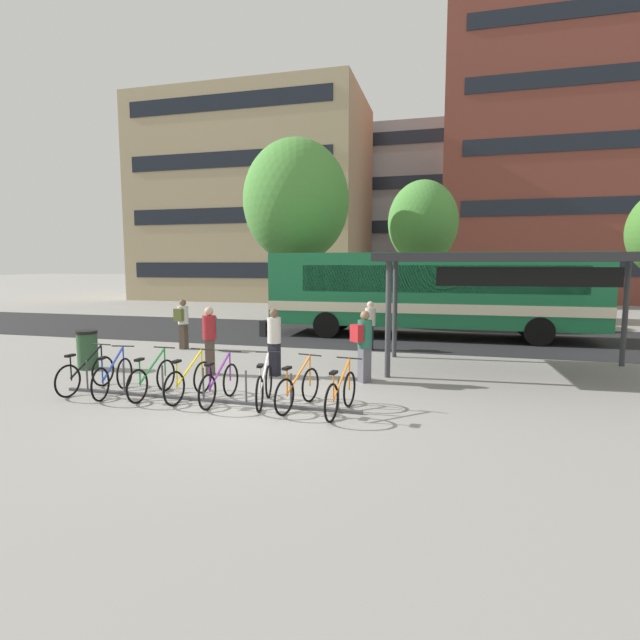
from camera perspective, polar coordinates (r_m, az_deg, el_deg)
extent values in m
plane|color=gray|center=(9.75, -7.78, -10.25)|extent=(200.00, 200.00, 0.00)
cube|color=#232326|center=(19.58, 4.00, -1.66)|extent=(80.00, 7.20, 0.01)
cube|color=#196B3D|center=(19.07, 12.57, 3.55)|extent=(12.03, 2.67, 2.70)
cube|color=beige|center=(19.12, 12.52, 1.61)|extent=(12.05, 2.69, 0.36)
cube|color=black|center=(19.96, -3.30, 7.08)|extent=(1.02, 2.31, 0.40)
cube|color=black|center=(20.14, -4.72, 4.61)|extent=(0.10, 2.19, 1.40)
cube|color=black|center=(17.81, 13.45, 4.63)|extent=(9.84, 0.16, 0.97)
cube|color=black|center=(20.30, 13.55, 4.85)|extent=(9.84, 0.16, 0.97)
cylinder|color=black|center=(18.53, 0.78, -0.56)|extent=(1.00, 0.31, 1.00)
cylinder|color=black|center=(20.77, 2.26, 0.21)|extent=(1.00, 0.31, 1.00)
cylinder|color=black|center=(18.31, 24.06, -1.23)|extent=(1.00, 0.31, 1.00)
cylinder|color=black|center=(20.58, 22.98, -0.37)|extent=(1.00, 0.31, 1.00)
cube|color=#47474C|center=(10.48, -13.34, -9.00)|extent=(6.62, 0.15, 0.06)
cylinder|color=#47474C|center=(12.00, -25.41, -5.90)|extent=(0.04, 0.04, 0.70)
cylinder|color=#47474C|center=(11.42, -21.79, -6.36)|extent=(0.04, 0.04, 0.70)
cylinder|color=#47474C|center=(10.88, -17.79, -6.82)|extent=(0.04, 0.04, 0.70)
cylinder|color=#47474C|center=(10.40, -13.38, -7.30)|extent=(0.04, 0.04, 0.70)
cylinder|color=#47474C|center=(9.99, -8.58, -7.77)|extent=(0.04, 0.04, 0.70)
cylinder|color=#47474C|center=(9.65, -3.39, -8.22)|extent=(0.04, 0.04, 0.70)
cylinder|color=#47474C|center=(9.40, 2.14, -8.62)|extent=(0.04, 0.04, 0.70)
torus|color=black|center=(12.40, -23.86, -5.44)|extent=(0.08, 0.71, 0.70)
torus|color=black|center=(11.68, -27.21, -6.33)|extent=(0.08, 0.71, 0.70)
cube|color=black|center=(11.99, -25.50, -4.39)|extent=(0.08, 0.92, 0.58)
cylinder|color=black|center=(11.69, -26.93, -4.97)|extent=(0.03, 0.03, 0.55)
cube|color=black|center=(11.65, -27.00, -3.70)|extent=(0.11, 0.23, 0.05)
cylinder|color=black|center=(12.32, -23.99, -4.02)|extent=(0.03, 0.03, 0.65)
cylinder|color=black|center=(12.27, -24.06, -2.58)|extent=(0.52, 0.06, 0.03)
torus|color=black|center=(11.95, -21.72, -5.78)|extent=(0.16, 0.70, 0.70)
torus|color=black|center=(11.07, -24.13, -6.85)|extent=(0.16, 0.70, 0.70)
cube|color=#1E3DB2|center=(11.46, -22.90, -4.74)|extent=(0.18, 0.91, 0.58)
cylinder|color=#1E3DB2|center=(11.10, -23.94, -5.41)|extent=(0.03, 0.03, 0.55)
cube|color=black|center=(11.05, -24.01, -4.07)|extent=(0.13, 0.23, 0.05)
cylinder|color=#1E3DB2|center=(11.87, -21.83, -4.32)|extent=(0.04, 0.04, 0.65)
cylinder|color=black|center=(11.81, -21.90, -2.82)|extent=(0.52, 0.11, 0.03)
torus|color=black|center=(11.45, -17.45, -6.14)|extent=(0.05, 0.70, 0.70)
torus|color=black|center=(10.63, -20.43, -7.23)|extent=(0.05, 0.70, 0.70)
cube|color=#1E7F38|center=(10.99, -18.89, -5.05)|extent=(0.04, 0.92, 0.58)
cylinder|color=#1E7F38|center=(10.65, -20.18, -5.73)|extent=(0.03, 0.03, 0.55)
cube|color=black|center=(10.60, -20.23, -4.34)|extent=(0.10, 0.22, 0.05)
cylinder|color=#1E7F38|center=(11.37, -17.56, -4.61)|extent=(0.03, 0.03, 0.65)
cylinder|color=black|center=(11.32, -17.61, -3.05)|extent=(0.52, 0.03, 0.03)
torus|color=black|center=(11.03, -13.45, -6.49)|extent=(0.10, 0.71, 0.70)
torus|color=black|center=(10.21, -16.55, -7.64)|extent=(0.10, 0.71, 0.70)
cube|color=yellow|center=(10.57, -14.93, -5.37)|extent=(0.10, 0.92, 0.58)
cylinder|color=yellow|center=(10.23, -16.27, -6.09)|extent=(0.03, 0.03, 0.55)
cube|color=black|center=(10.18, -16.32, -4.64)|extent=(0.12, 0.23, 0.05)
cylinder|color=yellow|center=(10.95, -13.55, -4.91)|extent=(0.03, 0.03, 0.65)
cylinder|color=black|center=(10.89, -13.59, -3.29)|extent=(0.52, 0.07, 0.03)
torus|color=black|center=(10.67, -10.32, -6.87)|extent=(0.05, 0.70, 0.70)
torus|color=black|center=(9.79, -12.94, -8.16)|extent=(0.05, 0.70, 0.70)
cube|color=#702893|center=(10.17, -11.56, -5.75)|extent=(0.04, 0.92, 0.58)
cylinder|color=#702893|center=(9.81, -12.70, -6.53)|extent=(0.03, 0.03, 0.55)
cube|color=black|center=(9.75, -12.74, -5.02)|extent=(0.10, 0.22, 0.05)
cylinder|color=#702893|center=(10.58, -10.40, -5.24)|extent=(0.03, 0.03, 0.65)
cylinder|color=black|center=(10.52, -10.43, -3.56)|extent=(0.52, 0.03, 0.03)
torus|color=black|center=(10.44, -5.99, -7.09)|extent=(0.18, 0.70, 0.70)
torus|color=black|center=(9.47, -7.03, -8.54)|extent=(0.18, 0.70, 0.70)
cube|color=silver|center=(9.90, -6.49, -5.99)|extent=(0.21, 0.91, 0.58)
cylinder|color=silver|center=(9.50, -6.94, -6.84)|extent=(0.04, 0.04, 0.55)
cube|color=black|center=(9.44, -6.96, -5.29)|extent=(0.14, 0.24, 0.05)
cylinder|color=silver|center=(10.35, -6.03, -5.42)|extent=(0.04, 0.04, 0.65)
cylinder|color=black|center=(10.29, -6.05, -3.72)|extent=(0.52, 0.13, 0.03)
torus|color=black|center=(10.08, -1.13, -7.55)|extent=(0.19, 0.70, 0.70)
torus|color=black|center=(9.23, -4.16, -8.91)|extent=(0.19, 0.70, 0.70)
cube|color=orange|center=(9.59, -2.52, -6.36)|extent=(0.23, 0.91, 0.58)
cylinder|color=orange|center=(9.24, -3.85, -7.19)|extent=(0.04, 0.04, 0.55)
cube|color=black|center=(9.18, -3.86, -5.59)|extent=(0.14, 0.24, 0.05)
cylinder|color=orange|center=(9.99, -1.19, -5.83)|extent=(0.04, 0.04, 0.65)
cylinder|color=black|center=(9.93, -1.19, -4.06)|extent=(0.51, 0.14, 0.03)
torus|color=black|center=(9.77, 3.43, -8.03)|extent=(0.13, 0.70, 0.70)
torus|color=black|center=(8.84, 1.35, -9.60)|extent=(0.13, 0.70, 0.70)
cube|color=orange|center=(9.24, 2.49, -6.87)|extent=(0.14, 0.92, 0.58)
cylinder|color=orange|center=(8.86, 1.58, -7.79)|extent=(0.03, 0.03, 0.55)
cube|color=black|center=(8.80, 1.58, -6.12)|extent=(0.13, 0.23, 0.05)
cylinder|color=orange|center=(9.68, 3.41, -6.26)|extent=(0.04, 0.04, 0.65)
cylinder|color=black|center=(9.61, 3.42, -4.43)|extent=(0.52, 0.09, 0.03)
cylinder|color=#38383D|center=(12.16, 7.91, 0.00)|extent=(0.15, 0.15, 2.86)
cylinder|color=#38383D|center=(14.84, 8.68, 1.18)|extent=(0.15, 0.15, 2.86)
cylinder|color=#38383D|center=(15.75, 31.90, 0.56)|extent=(0.15, 0.15, 2.86)
cube|color=#28282D|center=(13.59, 21.74, 6.75)|extent=(7.18, 3.82, 0.20)
cube|color=black|center=(12.12, 22.82, 4.64)|extent=(3.98, 0.27, 0.44)
cube|color=black|center=(16.10, 5.81, -2.05)|extent=(0.26, 0.30, 0.80)
cylinder|color=beige|center=(16.01, 5.84, 0.37)|extent=(0.42, 0.42, 0.57)
sphere|color=beige|center=(15.97, 5.86, 1.78)|extent=(0.22, 0.22, 0.22)
cube|color=navy|center=(16.27, 5.75, 0.57)|extent=(0.32, 0.25, 0.40)
cube|color=#47382D|center=(12.80, -12.63, -4.19)|extent=(0.27, 0.31, 0.91)
cylinder|color=maroon|center=(12.69, -12.72, -0.85)|extent=(0.43, 0.43, 0.60)
sphere|color=tan|center=(12.64, -12.77, 0.99)|extent=(0.22, 0.22, 0.22)
cube|color=#197075|center=(12.94, -12.53, -0.57)|extent=(0.32, 0.26, 0.40)
cube|color=#565660|center=(11.76, 5.19, -5.17)|extent=(0.32, 0.33, 0.85)
cylinder|color=#23664C|center=(11.63, 5.22, -1.58)|extent=(0.48, 0.48, 0.64)
sphere|color=#936B4C|center=(11.58, 5.25, 0.53)|extent=(0.22, 0.22, 0.22)
cube|color=#B21E23|center=(11.45, 4.28, -1.54)|extent=(0.33, 0.31, 0.40)
cube|color=#47382D|center=(16.80, -15.52, -1.85)|extent=(0.21, 0.26, 0.83)
cylinder|color=beige|center=(16.71, -15.60, 0.56)|extent=(0.35, 0.35, 0.59)
sphere|color=brown|center=(16.67, -15.64, 1.95)|extent=(0.22, 0.22, 0.22)
cube|color=#56602D|center=(16.49, -16.08, 0.57)|extent=(0.28, 0.19, 0.40)
cube|color=black|center=(12.42, -5.31, -4.57)|extent=(0.30, 0.26, 0.83)
cylinder|color=beige|center=(12.30, -5.35, -1.20)|extent=(0.41, 0.41, 0.64)
sphere|color=brown|center=(12.25, -5.37, 0.80)|extent=(0.22, 0.22, 0.22)
cube|color=black|center=(12.44, -6.35, -0.98)|extent=(0.24, 0.31, 0.40)
cylinder|color=#284C2D|center=(14.55, -25.37, -3.30)|extent=(0.52, 0.52, 0.95)
cylinder|color=black|center=(14.48, -25.47, -1.29)|extent=(0.55, 0.55, 0.08)
cylinder|color=brown|center=(26.03, 11.67, 3.67)|extent=(0.32, 0.32, 3.08)
ellipsoid|color=#4C8E3D|center=(26.08, 11.85, 11.03)|extent=(3.54, 3.54, 4.24)
cylinder|color=brown|center=(23.86, -2.73, 3.79)|extent=(0.32, 0.32, 3.28)
ellipsoid|color=#4C8E3D|center=(24.00, -2.78, 13.62)|extent=(5.01, 5.01, 5.80)
cube|color=tan|center=(40.72, -7.50, 13.44)|extent=(17.22, 10.14, 15.37)
cube|color=black|center=(35.76, -10.48, 5.70)|extent=(15.15, 0.06, 1.10)
cube|color=black|center=(35.91, -10.62, 11.84)|extent=(15.15, 0.06, 1.10)
cube|color=black|center=(36.47, -10.75, 17.86)|extent=(15.15, 0.06, 1.10)
cube|color=black|center=(37.42, -10.89, 23.63)|extent=(15.15, 0.06, 1.10)
cube|color=brown|center=(44.25, 29.05, 18.24)|extent=(21.41, 11.13, 24.67)
cube|color=black|center=(37.80, 30.28, 5.20)|extent=(18.84, 0.06, 1.10)
cube|color=black|center=(37.98, 30.64, 11.40)|extent=(18.84, 0.06, 1.10)
cube|color=black|center=(38.61, 31.02, 17.47)|extent=(18.84, 0.06, 1.10)
cube|color=black|center=(39.65, 31.41, 23.29)|extent=(18.84, 0.06, 1.10)
cube|color=black|center=(41.08, 31.80, 28.75)|extent=(18.84, 0.06, 1.10)
cube|color=gray|center=(50.09, 6.50, 11.90)|extent=(17.18, 11.49, 14.91)
cube|color=black|center=(44.18, 5.31, 5.85)|extent=(15.12, 0.06, 1.10)
cube|color=black|center=(44.28, 5.37, 10.68)|extent=(15.12, 0.06, 1.10)
cube|color=black|center=(44.70, 5.42, 15.45)|extent=(15.12, 0.06, 1.10)
cube|color=black|center=(45.43, 5.48, 20.10)|extent=(15.12, 0.06, 1.10)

